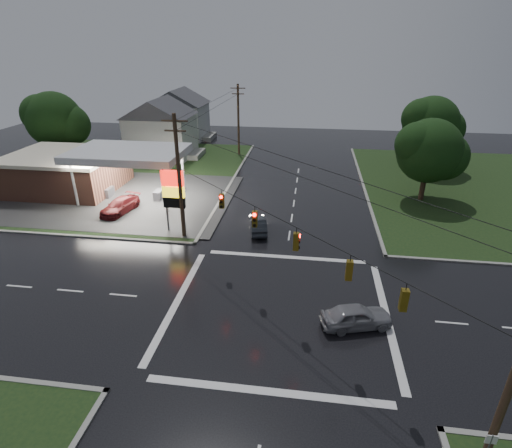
# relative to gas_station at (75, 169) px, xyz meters

# --- Properties ---
(ground) EXTENTS (120.00, 120.00, 0.00)m
(ground) POSITION_rel_gas_station_xyz_m (25.68, -19.70, -2.55)
(ground) COLOR black
(ground) RESTS_ON ground
(grass_nw) EXTENTS (36.00, 36.00, 0.08)m
(grass_nw) POSITION_rel_gas_station_xyz_m (-0.32, 6.30, -2.51)
(grass_nw) COLOR black
(grass_nw) RESTS_ON ground
(gas_station) EXTENTS (26.20, 18.00, 5.60)m
(gas_station) POSITION_rel_gas_station_xyz_m (0.00, 0.00, 0.00)
(gas_station) COLOR #2D2D2D
(gas_station) RESTS_ON ground
(pylon_sign) EXTENTS (2.00, 0.35, 6.00)m
(pylon_sign) POSITION_rel_gas_station_xyz_m (15.18, -9.20, 1.46)
(pylon_sign) COLOR #59595E
(pylon_sign) RESTS_ON ground
(utility_pole_nw) EXTENTS (2.20, 0.32, 11.00)m
(utility_pole_nw) POSITION_rel_gas_station_xyz_m (16.18, -10.20, 3.17)
(utility_pole_nw) COLOR #382619
(utility_pole_nw) RESTS_ON ground
(utility_pole_n) EXTENTS (2.20, 0.32, 10.50)m
(utility_pole_n) POSITION_rel_gas_station_xyz_m (16.18, 18.30, 2.92)
(utility_pole_n) COLOR #382619
(utility_pole_n) RESTS_ON ground
(traffic_signals) EXTENTS (26.87, 26.87, 1.47)m
(traffic_signals) POSITION_rel_gas_station_xyz_m (25.69, -19.72, 3.93)
(traffic_signals) COLOR black
(traffic_signals) RESTS_ON ground
(house_near) EXTENTS (11.05, 8.48, 8.60)m
(house_near) POSITION_rel_gas_station_xyz_m (4.73, 16.30, 1.86)
(house_near) COLOR silver
(house_near) RESTS_ON ground
(house_far) EXTENTS (11.05, 8.48, 8.60)m
(house_far) POSITION_rel_gas_station_xyz_m (3.73, 28.30, 1.86)
(house_far) COLOR silver
(house_far) RESTS_ON ground
(tree_nw_behind) EXTENTS (8.93, 7.60, 10.00)m
(tree_nw_behind) POSITION_rel_gas_station_xyz_m (-8.17, 10.29, 3.63)
(tree_nw_behind) COLOR black
(tree_nw_behind) RESTS_ON ground
(tree_ne_near) EXTENTS (7.99, 6.80, 8.98)m
(tree_ne_near) POSITION_rel_gas_station_xyz_m (39.82, 2.29, 3.01)
(tree_ne_near) COLOR black
(tree_ne_near) RESTS_ON ground
(tree_ne_far) EXTENTS (8.46, 7.20, 9.80)m
(tree_ne_far) POSITION_rel_gas_station_xyz_m (42.83, 14.29, 3.63)
(tree_ne_far) COLOR black
(tree_ne_far) RESTS_ON ground
(car_north) EXTENTS (2.23, 4.32, 1.36)m
(car_north) POSITION_rel_gas_station_xyz_m (22.72, -8.21, -1.87)
(car_north) COLOR #202328
(car_north) RESTS_ON ground
(car_crossing) EXTENTS (4.72, 2.92, 1.50)m
(car_crossing) POSITION_rel_gas_station_xyz_m (30.57, -20.85, -1.80)
(car_crossing) COLOR gray
(car_crossing) RESTS_ON ground
(car_pump) EXTENTS (3.05, 5.37, 1.47)m
(car_pump) POSITION_rel_gas_station_xyz_m (7.98, -5.70, -1.81)
(car_pump) COLOR maroon
(car_pump) RESTS_ON ground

